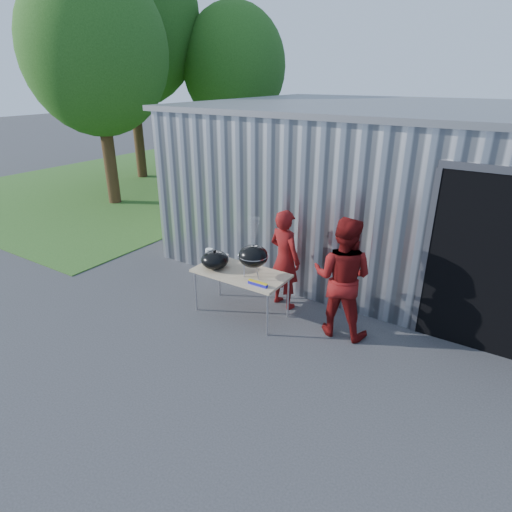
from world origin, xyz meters
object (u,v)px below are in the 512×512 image
Objects in this scene: kettle_grill at (253,251)px; person_cook at (285,259)px; folding_table at (241,274)px; person_bystander at (342,277)px.

kettle_grill reaches higher than person_cook.
folding_table is at bearing 71.34° from person_cook.
person_bystander reaches higher than folding_table.
kettle_grill is 0.51× the size of person_bystander.
person_bystander is (1.29, 0.39, -0.25)m from kettle_grill.
person_cook is (0.18, 0.66, -0.33)m from kettle_grill.
folding_table is 0.82× the size of person_bystander.
person_bystander is at bearing 16.74° from kettle_grill.
person_cook is at bearing -19.87° from person_bystander.
kettle_grill is 0.56× the size of person_cook.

